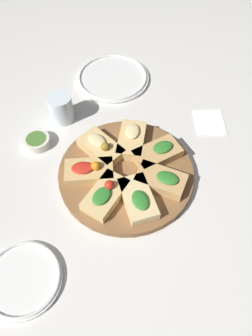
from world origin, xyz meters
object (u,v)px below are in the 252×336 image
object	(u,v)px
plate_right	(113,77)
water_glass	(61,108)
serving_board	(126,173)
dipping_bowl	(37,141)
napkin_stack	(210,122)
plate_left	(22,279)

from	to	relation	value
plate_right	water_glass	xyz separation A→B (m)	(-0.17, 0.17, 0.04)
plate_right	water_glass	world-z (taller)	water_glass
serving_board	dipping_bowl	bearing A→B (deg)	60.26
napkin_stack	water_glass	bearing A→B (deg)	81.25
serving_board	plate_left	distance (m)	0.37
plate_right	dipping_bowl	distance (m)	0.36
plate_left	napkin_stack	xyz separation A→B (m)	(0.42, -0.54, -0.01)
dipping_bowl	plate_right	bearing A→B (deg)	-43.29
plate_right	napkin_stack	bearing A→B (deg)	-130.23
serving_board	dipping_bowl	world-z (taller)	dipping_bowl
plate_left	dipping_bowl	distance (m)	0.40
plate_left	serving_board	bearing A→B (deg)	-45.87
serving_board	napkin_stack	size ratio (longest dim) A/B	3.45
napkin_stack	plate_left	bearing A→B (deg)	127.82
water_glass	dipping_bowl	bearing A→B (deg)	142.19
plate_left	water_glass	xyz separation A→B (m)	(0.49, -0.09, 0.04)
plate_right	dipping_bowl	bearing A→B (deg)	136.71
plate_left	water_glass	size ratio (longest dim) A/B	2.05
plate_right	water_glass	size ratio (longest dim) A/B	2.83
plate_left	plate_right	size ratio (longest dim) A/B	0.73
serving_board	plate_right	world-z (taller)	serving_board
plate_right	dipping_bowl	xyz separation A→B (m)	(-0.26, 0.25, 0.01)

